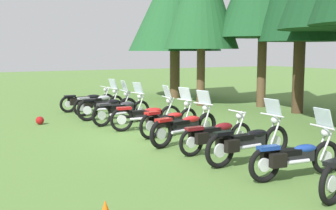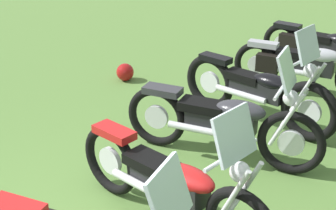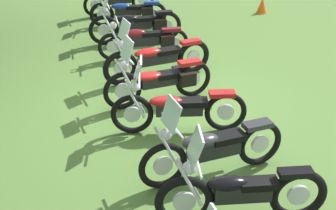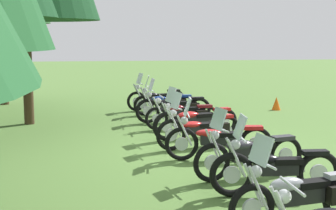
# 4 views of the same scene
# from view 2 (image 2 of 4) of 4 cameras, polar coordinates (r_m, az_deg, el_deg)

# --- Properties ---
(motorcycle_0) EXTENTS (0.70, 2.32, 0.99)m
(motorcycle_0) POSITION_cam_2_polar(r_m,az_deg,el_deg) (8.96, 16.74, 6.14)
(motorcycle_0) COLOR black
(motorcycle_0) RESTS_ON ground_plane
(motorcycle_1) EXTENTS (0.81, 2.19, 1.36)m
(motorcycle_1) POSITION_cam_2_polar(r_m,az_deg,el_deg) (7.91, 14.65, 4.27)
(motorcycle_1) COLOR black
(motorcycle_1) RESTS_ON ground_plane
(motorcycle_2) EXTENTS (0.78, 2.26, 1.39)m
(motorcycle_2) POSITION_cam_2_polar(r_m,az_deg,el_deg) (6.83, 9.78, 1.64)
(motorcycle_2) COLOR black
(motorcycle_2) RESTS_ON ground_plane
(motorcycle_3) EXTENTS (0.83, 2.30, 1.38)m
(motorcycle_3) POSITION_cam_2_polar(r_m,az_deg,el_deg) (5.92, 6.02, -1.61)
(motorcycle_3) COLOR black
(motorcycle_3) RESTS_ON ground_plane
(motorcycle_4) EXTENTS (0.67, 2.35, 1.38)m
(motorcycle_4) POSITION_cam_2_polar(r_m,az_deg,el_deg) (4.80, 0.36, -8.32)
(motorcycle_4) COLOR black
(motorcycle_4) RESTS_ON ground_plane
(dropped_helmet) EXTENTS (0.28, 0.28, 0.28)m
(dropped_helmet) POSITION_cam_2_polar(r_m,az_deg,el_deg) (8.32, -4.66, 3.56)
(dropped_helmet) COLOR maroon
(dropped_helmet) RESTS_ON ground_plane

